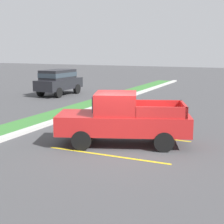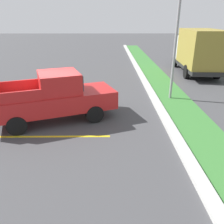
# 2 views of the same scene
# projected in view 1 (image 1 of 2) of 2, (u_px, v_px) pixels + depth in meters

# --- Properties ---
(ground_plane) EXTENTS (120.00, 120.00, 0.00)m
(ground_plane) POSITION_uv_depth(u_px,v_px,m) (119.00, 150.00, 13.01)
(ground_plane) COLOR #424244
(parking_line_near) EXTENTS (0.12, 4.80, 0.01)m
(parking_line_near) POSITION_uv_depth(u_px,v_px,m) (107.00, 155.00, 12.34)
(parking_line_near) COLOR yellow
(parking_line_near) RESTS_ON ground
(parking_line_far) EXTENTS (0.12, 4.80, 0.01)m
(parking_line_far) POSITION_uv_depth(u_px,v_px,m) (137.00, 136.00, 15.11)
(parking_line_far) COLOR yellow
(parking_line_far) RESTS_ON ground
(curb_strip) EXTENTS (56.00, 0.40, 0.15)m
(curb_strip) POSITION_uv_depth(u_px,v_px,m) (16.00, 134.00, 15.05)
(curb_strip) COLOR #B2B2AD
(curb_strip) RESTS_ON ground
(pickup_truck_main) EXTENTS (3.61, 5.55, 2.10)m
(pickup_truck_main) POSITION_uv_depth(u_px,v_px,m) (122.00, 119.00, 13.54)
(pickup_truck_main) COLOR black
(pickup_truck_main) RESTS_ON ground
(suv_distant) EXTENTS (4.62, 1.99, 2.10)m
(suv_distant) POSITION_uv_depth(u_px,v_px,m) (59.00, 80.00, 28.07)
(suv_distant) COLOR black
(suv_distant) RESTS_ON ground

